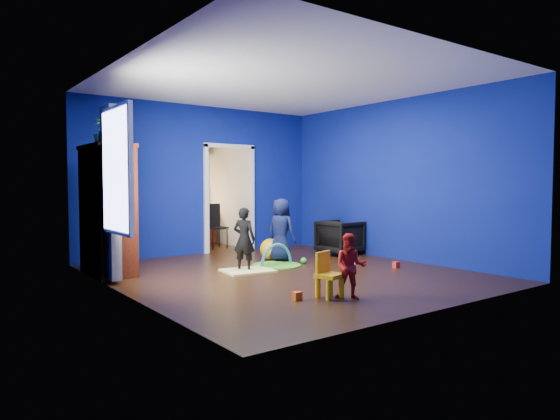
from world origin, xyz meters
TOP-DOWN VIEW (x-y plane):
  - floor at (0.00, 0.00)m, footprint 5.00×5.50m
  - ceiling at (0.00, 0.00)m, footprint 5.00×5.50m
  - wall_back at (0.00, 2.75)m, footprint 5.00×0.02m
  - wall_front at (0.00, -2.75)m, footprint 5.00×0.02m
  - wall_left at (-2.50, 0.00)m, footprint 0.02×5.50m
  - wall_right at (2.50, 0.00)m, footprint 0.02×5.50m
  - alcove at (0.60, 3.62)m, footprint 1.00×1.75m
  - armchair at (2.10, 1.05)m, footprint 0.80×0.78m
  - child_black at (-0.39, 0.60)m, footprint 0.40×0.44m
  - child_navy at (0.65, 1.02)m, footprint 0.51×0.63m
  - toddler_red at (-0.40, -1.80)m, footprint 0.48×0.48m
  - vase at (-2.22, 1.26)m, footprint 0.25×0.25m
  - potted_plant at (-2.22, 1.78)m, footprint 0.27×0.27m
  - tv_armoire at (-2.22, 1.56)m, footprint 0.58×1.14m
  - crt_tv at (-2.18, 1.56)m, footprint 0.46×0.70m
  - yellow_blanket at (-0.39, 0.50)m, footprint 0.82×0.68m
  - hopper_ball at (0.60, 1.27)m, footprint 0.39×0.39m
  - kid_chair at (-0.55, -1.60)m, footprint 0.34×0.34m
  - play_mat at (0.30, 0.68)m, footprint 0.81×0.81m
  - toy_arch at (0.30, 0.68)m, footprint 0.73×0.17m
  - window_left at (-2.48, 0.35)m, footprint 0.03×0.95m
  - curtain at (-2.37, 0.90)m, footprint 0.14×0.42m
  - doorway at (0.60, 2.75)m, footprint 1.16×0.10m
  - study_desk at (0.60, 4.26)m, footprint 0.88×0.44m
  - desk_monitor at (0.60, 4.38)m, footprint 0.40×0.05m
  - desk_lamp at (0.32, 4.32)m, footprint 0.14×0.14m
  - folding_chair at (0.60, 3.30)m, footprint 0.40×0.40m
  - book_shelf at (0.60, 4.37)m, footprint 0.88×0.24m
  - toy_0 at (1.77, -0.64)m, footprint 0.10×0.08m
  - toy_1 at (2.08, 1.06)m, footprint 0.11×0.11m
  - toy_2 at (-0.95, -1.47)m, footprint 0.10×0.08m
  - toy_3 at (0.82, 0.60)m, footprint 0.11×0.11m
  - toy_4 at (1.52, 0.04)m, footprint 0.10×0.08m

SIDE VIEW (x-z plane):
  - floor at x=0.00m, z-range -0.01..0.01m
  - play_mat at x=0.30m, z-range 0.00..0.02m
  - yellow_blanket at x=-0.39m, z-range 0.00..0.03m
  - toy_arch at x=0.30m, z-range -0.35..0.39m
  - toy_0 at x=1.77m, z-range 0.00..0.10m
  - toy_2 at x=-0.95m, z-range 0.00..0.10m
  - toy_4 at x=1.52m, z-range 0.00..0.10m
  - toy_1 at x=2.08m, z-range 0.00..0.11m
  - toy_3 at x=0.82m, z-range 0.00..0.11m
  - hopper_ball at x=0.60m, z-range 0.00..0.39m
  - kid_chair at x=-0.55m, z-range 0.00..0.50m
  - armchair at x=2.10m, z-range 0.00..0.67m
  - study_desk at x=0.60m, z-range 0.00..0.75m
  - toddler_red at x=-0.40m, z-range 0.00..0.79m
  - folding_chair at x=0.60m, z-range 0.00..0.92m
  - child_black at x=-0.39m, z-range 0.00..1.01m
  - child_navy at x=0.65m, z-range 0.00..1.12m
  - desk_lamp at x=0.32m, z-range 0.86..1.00m
  - desk_monitor at x=0.60m, z-range 0.79..1.11m
  - tv_armoire at x=-2.22m, z-range 0.00..1.96m
  - crt_tv at x=-2.18m, z-range 0.75..1.29m
  - doorway at x=0.60m, z-range 0.00..2.10m
  - alcove at x=0.60m, z-range 0.00..2.50m
  - curtain at x=-2.37m, z-range 0.05..2.45m
  - wall_back at x=0.00m, z-range 0.00..2.90m
  - wall_front at x=0.00m, z-range 0.00..2.90m
  - wall_left at x=-2.50m, z-range 0.00..2.90m
  - wall_right at x=2.50m, z-range 0.00..2.90m
  - window_left at x=-2.48m, z-range 0.77..2.33m
  - book_shelf at x=0.60m, z-range 2.00..2.04m
  - vase at x=-2.22m, z-range 1.96..2.18m
  - potted_plant at x=-2.22m, z-range 1.96..2.39m
  - ceiling at x=0.00m, z-range 2.90..2.90m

